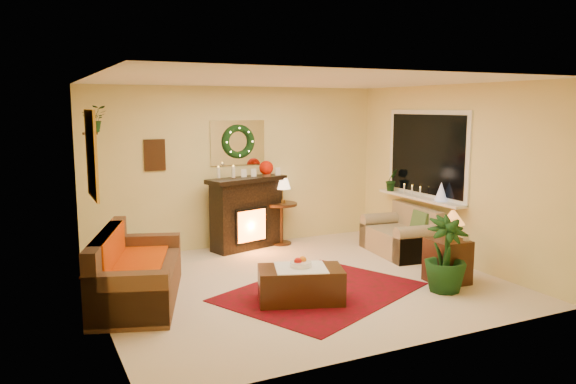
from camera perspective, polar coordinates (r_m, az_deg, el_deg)
name	(u,v)px	position (r m, az deg, el deg)	size (l,w,h in m)	color
floor	(300,282)	(7.46, 1.18, -9.14)	(5.00, 5.00, 0.00)	beige
ceiling	(300,81)	(7.11, 1.25, 11.24)	(5.00, 5.00, 0.00)	white
wall_back	(238,167)	(9.22, -5.13, 2.53)	(5.00, 5.00, 0.00)	#EFD88C
wall_front	(410,214)	(5.29, 12.32, -2.23)	(5.00, 5.00, 0.00)	#EFD88C
wall_left	(95,198)	(6.45, -19.02, -0.56)	(4.50, 4.50, 0.00)	#EFD88C
wall_right	(451,174)	(8.58, 16.27, 1.76)	(4.50, 4.50, 0.00)	#EFD88C
area_rug	(321,292)	(7.08, 3.34, -10.08)	(2.33, 1.75, 0.01)	#66090D
sofa	(138,265)	(6.90, -14.96, -7.20)	(0.86, 1.95, 0.84)	brown
red_throw	(129,260)	(7.05, -15.90, -6.67)	(0.84, 1.36, 0.02)	#B91903
fireplace	(247,215)	(9.09, -4.22, -2.32)	(1.19, 0.38, 1.09)	#322419
poinsettia	(266,168)	(9.08, -2.23, 2.47)	(0.23, 0.23, 0.23)	#BB1301
mantel_candle_a	(218,173)	(8.82, -7.08, 1.96)	(0.06, 0.06, 0.17)	white
mantel_candle_b	(233,172)	(8.88, -5.57, 2.03)	(0.06, 0.06, 0.18)	white
mantel_mirror	(238,143)	(9.16, -5.12, 5.01)	(0.92, 0.02, 0.72)	white
wreath	(239,142)	(9.12, -5.03, 5.12)	(0.55, 0.55, 0.11)	#194719
wall_art	(155,155)	(8.79, -13.39, 3.67)	(0.32, 0.03, 0.48)	#381E11
gold_mirror	(91,154)	(6.69, -19.35, 3.63)	(0.03, 0.84, 1.00)	gold
hanging_plant	(95,132)	(7.44, -19.02, 5.81)	(0.33, 0.28, 0.36)	#194719
loveseat	(400,227)	(8.92, 11.27, -3.54)	(0.74, 1.28, 0.74)	tan
window_frame	(427,154)	(8.96, 13.93, 3.74)	(0.03, 1.86, 1.36)	white
window_glass	(426,154)	(8.96, 13.85, 3.74)	(0.02, 1.70, 1.22)	black
window_sill	(420,198)	(8.98, 13.25, -0.60)	(0.22, 1.86, 0.04)	white
mini_tree	(441,191)	(8.60, 15.30, 0.07)	(0.18, 0.18, 0.27)	silver
sill_plant	(392,179)	(9.47, 10.49, 1.27)	(0.26, 0.21, 0.48)	#24532B
side_table_round	(281,225)	(9.37, -0.72, -3.37)	(0.54, 0.54, 0.70)	#4F2813
lamp_cream	(282,192)	(9.31, -0.58, 0.02)	(0.27, 0.27, 0.42)	#FFD39F
end_table_square	(447,262)	(7.66, 15.88, -6.88)	(0.47, 0.47, 0.57)	#492F17
lamp_tiffany	(452,227)	(7.54, 16.37, -3.44)	(0.31, 0.31, 0.45)	orange
coffee_table	(301,285)	(6.67, 1.30, -9.41)	(0.98, 0.54, 0.41)	#362214
fruit_bowl	(301,264)	(6.64, 1.31, -7.35)	(0.25, 0.25, 0.06)	white
floor_palm	(445,256)	(7.25, 15.70, -6.28)	(1.58, 1.58, 2.82)	#0D3412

